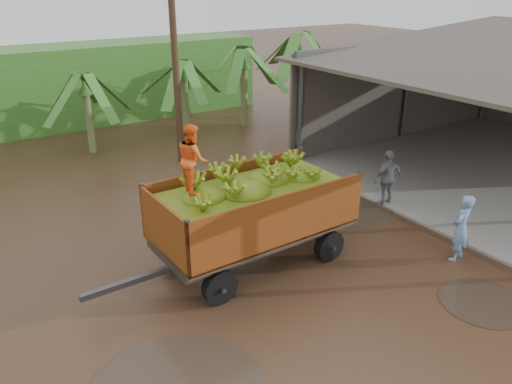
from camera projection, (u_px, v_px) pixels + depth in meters
ground at (271, 274)px, 11.79m from camera, size 100.00×100.00×0.00m
packing_shed at (508, 95)px, 18.13m from camera, size 12.78×10.80×4.76m
hedge_north at (29, 90)px, 22.29m from camera, size 22.00×3.00×3.60m
banana_trailer at (253, 209)px, 11.75m from camera, size 6.56×2.36×3.67m
man_blue at (461, 228)px, 12.08m from camera, size 0.70×0.54×1.72m
man_grey at (388, 178)px, 14.98m from camera, size 1.06×0.47×1.79m
utility_pole at (174, 44)px, 17.36m from camera, size 1.20×0.24×8.49m
banana_plants at (9, 161)px, 13.55m from camera, size 25.54×19.95×4.35m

